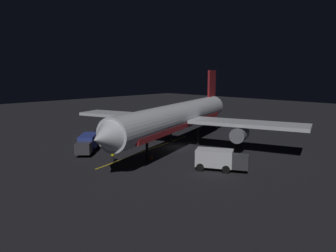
{
  "coord_description": "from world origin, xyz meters",
  "views": [
    {
      "loc": [
        -32.7,
        35.38,
        11.34
      ],
      "look_at": [
        0.0,
        2.0,
        3.5
      ],
      "focal_mm": 34.53,
      "sensor_mm": 36.0,
      "label": 1
    }
  ],
  "objects": [
    {
      "name": "catering_truck",
      "position": [
        -11.53,
        5.17,
        1.25
      ],
      "size": [
        6.28,
        4.65,
        2.42
      ],
      "color": "silver",
      "rests_on": "ground_plane"
    },
    {
      "name": "apron_guide_stripe",
      "position": [
        1.86,
        4.0,
        0.0
      ],
      "size": [
        5.75,
        22.48,
        0.01
      ],
      "primitive_type": "cube",
      "rotation": [
        0.0,
        0.0,
        0.24
      ],
      "color": "gold",
      "rests_on": "ground_plane"
    },
    {
      "name": "baggage_truck",
      "position": [
        6.91,
        11.33,
        1.27
      ],
      "size": [
        5.94,
        5.87,
        2.45
      ],
      "color": "navy",
      "rests_on": "ground_plane"
    },
    {
      "name": "airliner",
      "position": [
        0.19,
        -0.59,
        4.51
      ],
      "size": [
        36.7,
        39.27,
        11.66
      ],
      "color": "silver",
      "rests_on": "ground_plane"
    },
    {
      "name": "traffic_cone_under_wing",
      "position": [
        -2.36,
        7.47,
        0.25
      ],
      "size": [
        0.5,
        0.5,
        0.55
      ],
      "color": "#EA590F",
      "rests_on": "ground_plane"
    },
    {
      "name": "traffic_cone_near_right",
      "position": [
        7.78,
        11.76,
        0.25
      ],
      "size": [
        0.5,
        0.5,
        0.55
      ],
      "color": "#EA590F",
      "rests_on": "ground_plane"
    },
    {
      "name": "ground_crew_worker",
      "position": [
        0.1,
        11.93,
        0.89
      ],
      "size": [
        0.4,
        0.4,
        1.74
      ],
      "color": "black",
      "rests_on": "ground_plane"
    },
    {
      "name": "traffic_cone_near_left",
      "position": [
        4.92,
        7.97,
        0.25
      ],
      "size": [
        0.5,
        0.5,
        0.55
      ],
      "color": "#EA590F",
      "rests_on": "ground_plane"
    },
    {
      "name": "ground_plane",
      "position": [
        0.0,
        0.0,
        -0.1
      ],
      "size": [
        180.0,
        180.0,
        0.2
      ],
      "primitive_type": "cube",
      "color": "black"
    },
    {
      "name": "traffic_cone_far",
      "position": [
        7.98,
        2.4,
        0.25
      ],
      "size": [
        0.5,
        0.5,
        0.55
      ],
      "color": "#EA590F",
      "rests_on": "ground_plane"
    }
  ]
}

